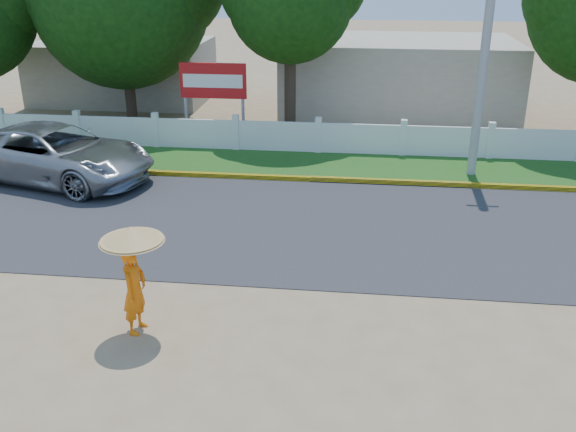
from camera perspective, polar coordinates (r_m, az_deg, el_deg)
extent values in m
plane|color=#9E8460|center=(13.06, -1.05, -8.64)|extent=(120.00, 120.00, 0.00)
cube|color=#38383A|center=(17.04, 0.99, -0.81)|extent=(60.00, 7.00, 0.02)
cube|color=#2D601E|center=(21.94, 2.40, 4.60)|extent=(60.00, 3.50, 0.03)
cube|color=yellow|center=(20.31, 2.02, 3.31)|extent=(40.00, 0.18, 0.16)
cube|color=silver|center=(23.17, 2.71, 6.95)|extent=(40.00, 0.10, 1.10)
cube|color=#B7AD99|center=(29.56, 9.70, 12.15)|extent=(10.00, 6.00, 3.20)
cube|color=#B7AD99|center=(32.66, -14.38, 12.39)|extent=(8.00, 5.00, 2.80)
cylinder|color=#9B9A98|center=(20.87, 17.23, 14.98)|extent=(0.28, 0.28, 8.74)
imported|color=#95999D|center=(21.44, -19.95, 5.22)|extent=(6.82, 4.42, 1.75)
imported|color=orange|center=(12.43, -13.49, -6.42)|extent=(0.49, 0.68, 1.74)
cylinder|color=gray|center=(12.11, -13.55, -3.66)|extent=(0.02, 0.02, 1.13)
cone|color=tan|center=(11.91, -13.76, -1.56)|extent=(1.19, 1.19, 0.29)
cylinder|color=gray|center=(24.98, -9.04, 8.91)|extent=(0.12, 0.12, 2.00)
cylinder|color=gray|center=(24.48, -4.01, 8.86)|extent=(0.12, 0.12, 2.00)
cube|color=#B31314|center=(24.44, -6.68, 11.86)|extent=(2.50, 0.12, 1.30)
cube|color=silver|center=(24.38, -6.72, 11.83)|extent=(2.25, 0.02, 0.49)
cylinder|color=#473828|center=(28.20, -13.91, 11.14)|extent=(0.44, 0.44, 3.02)
sphere|color=#1A4B11|center=(27.76, -14.60, 18.11)|extent=(7.04, 7.04, 7.04)
cylinder|color=#473828|center=(25.22, 0.19, 11.44)|extent=(0.44, 0.44, 3.82)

